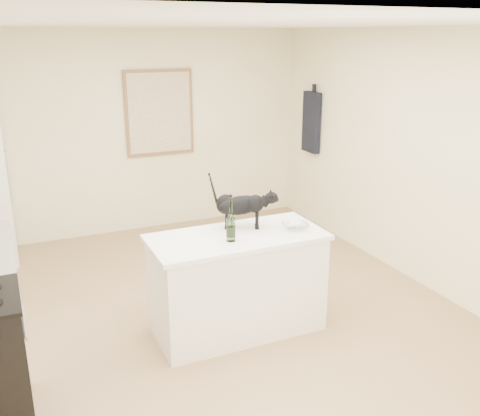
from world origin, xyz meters
name	(u,v)px	position (x,y,z in m)	size (l,w,h in m)	color
floor	(219,321)	(0.00, 0.00, 0.00)	(5.50, 5.50, 0.00)	#9A7952
ceiling	(214,24)	(0.00, 0.00, 2.60)	(5.50, 5.50, 0.00)	white
wall_back	(137,133)	(0.00, 2.75, 1.30)	(4.50, 4.50, 0.00)	beige
wall_front	(470,351)	(0.00, -2.75, 1.30)	(4.50, 4.50, 0.00)	beige
wall_right	(422,161)	(2.25, 0.00, 1.30)	(5.50, 5.50, 0.00)	beige
island_base	(237,285)	(0.10, -0.20, 0.43)	(1.44, 0.67, 0.86)	white
island_top	(237,237)	(0.10, -0.20, 0.88)	(1.50, 0.70, 0.04)	white
artwork_frame	(160,113)	(0.30, 2.72, 1.55)	(0.90, 0.03, 1.10)	brown
artwork_canvas	(160,113)	(0.30, 2.70, 1.55)	(0.82, 0.00, 1.02)	beige
hanging_garment	(311,122)	(2.19, 2.05, 1.40)	(0.08, 0.34, 0.80)	black
black_cat	(241,208)	(0.21, -0.04, 1.09)	(0.53, 0.16, 0.37)	black
wine_bottle	(231,221)	(0.00, -0.30, 1.07)	(0.07, 0.07, 0.35)	#2B5823
glass_bowl	(295,226)	(0.62, -0.27, 0.93)	(0.23, 0.23, 0.06)	white
fridge_paper	(5,158)	(-1.60, 2.43, 1.19)	(0.01, 0.15, 0.19)	white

